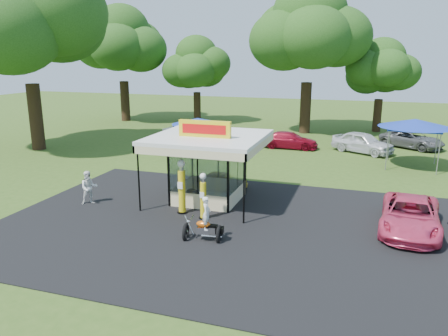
{
  "coord_description": "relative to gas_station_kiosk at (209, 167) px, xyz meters",
  "views": [
    {
      "loc": [
        5.32,
        -14.91,
        7.21
      ],
      "look_at": [
        -0.86,
        4.0,
        2.05
      ],
      "focal_mm": 35.0,
      "sensor_mm": 36.0,
      "label": 1
    }
  ],
  "objects": [
    {
      "name": "spectator_west",
      "position": [
        -5.45,
        -2.36,
        -0.93
      ],
      "size": [
        1.05,
        1.03,
        1.7
      ],
      "primitive_type": "imported",
      "rotation": [
        0.0,
        0.0,
        0.74
      ],
      "color": "white",
      "rests_on": "ground"
    },
    {
      "name": "oak_far_c",
      "position": [
        1.8,
        21.74,
        6.74
      ],
      "size": [
        11.4,
        11.4,
        13.43
      ],
      "color": "black",
      "rests_on": "ground"
    },
    {
      "name": "bg_car_d",
      "position": [
        10.95,
        17.29,
        -1.1
      ],
      "size": [
        5.35,
        4.57,
        1.36
      ],
      "primitive_type": "imported",
      "rotation": [
        0.0,
        0.0,
        0.99
      ],
      "color": "#575759",
      "rests_on": "ground"
    },
    {
      "name": "tent_east",
      "position": [
        10.37,
        10.64,
        1.12
      ],
      "size": [
        4.59,
        4.59,
        3.21
      ],
      "rotation": [
        0.0,
        0.0,
        -0.08
      ],
      "color": "gray",
      "rests_on": "ground"
    },
    {
      "name": "oak_near",
      "position": [
        -17.09,
        7.66,
        7.66
      ],
      "size": [
        13.09,
        13.09,
        15.07
      ],
      "color": "black",
      "rests_on": "ground"
    },
    {
      "name": "motorcycle",
      "position": [
        1.57,
        -4.76,
        -1.03
      ],
      "size": [
        1.68,
        0.98,
        1.93
      ],
      "rotation": [
        0.0,
        0.0,
        0.15
      ],
      "color": "black",
      "rests_on": "ground"
    },
    {
      "name": "spare_tires",
      "position": [
        -0.63,
        -0.65,
        -1.41
      ],
      "size": [
        0.94,
        0.84,
        0.76
      ],
      "rotation": [
        0.0,
        0.0,
        0.53
      ],
      "color": "black",
      "rests_on": "ground"
    },
    {
      "name": "gas_pump_right",
      "position": [
        0.67,
        -2.55,
        -0.75
      ],
      "size": [
        0.4,
        0.4,
        2.16
      ],
      "color": "black",
      "rests_on": "ground"
    },
    {
      "name": "ground",
      "position": [
        2.0,
        -4.99,
        -1.78
      ],
      "size": [
        120.0,
        120.0,
        0.0
      ],
      "primitive_type": "plane",
      "color": "#345219",
      "rests_on": "ground"
    },
    {
      "name": "oak_far_a",
      "position": [
        -18.58,
        23.5,
        6.04
      ],
      "size": [
        10.37,
        10.37,
        12.29
      ],
      "color": "black",
      "rests_on": "ground"
    },
    {
      "name": "oak_far_b",
      "position": [
        -10.42,
        24.87,
        4.02
      ],
      "size": [
        7.63,
        7.63,
        9.1
      ],
      "color": "black",
      "rests_on": "ground"
    },
    {
      "name": "pink_sedan",
      "position": [
        9.41,
        -1.15,
        -1.08
      ],
      "size": [
        2.71,
        5.2,
        1.4
      ],
      "primitive_type": "imported",
      "rotation": [
        0.0,
        0.0,
        -0.08
      ],
      "color": "#E13D68",
      "rests_on": "ground"
    },
    {
      "name": "tent_west",
      "position": [
        -4.46,
        9.94,
        0.67
      ],
      "size": [
        3.88,
        3.88,
        2.71
      ],
      "rotation": [
        0.0,
        0.0,
        -0.12
      ],
      "color": "gray",
      "rests_on": "ground"
    },
    {
      "name": "bg_car_c",
      "position": [
        7.22,
        14.2,
        -0.99
      ],
      "size": [
        5.0,
        3.88,
        1.59
      ],
      "primitive_type": "imported",
      "rotation": [
        0.0,
        0.0,
        1.07
      ],
      "color": "silver",
      "rests_on": "ground"
    },
    {
      "name": "kiosk_car",
      "position": [
        -0.0,
        2.21,
        -1.3
      ],
      "size": [
        2.82,
        1.13,
        0.96
      ],
      "primitive_type": "imported",
      "rotation": [
        0.0,
        0.0,
        1.57
      ],
      "color": "yellow",
      "rests_on": "ground"
    },
    {
      "name": "asphalt_apron",
      "position": [
        2.0,
        -2.99,
        -1.76
      ],
      "size": [
        20.0,
        14.0,
        0.04
      ],
      "primitive_type": "cube",
      "color": "black",
      "rests_on": "ground"
    },
    {
      "name": "oak_far_d",
      "position": [
        8.34,
        24.62,
        3.73
      ],
      "size": [
        7.26,
        7.26,
        8.65
      ],
      "color": "black",
      "rests_on": "ground"
    },
    {
      "name": "bg_car_a",
      "position": [
        -6.47,
        13.59,
        -0.97
      ],
      "size": [
        5.14,
        2.59,
        1.62
      ],
      "primitive_type": "imported",
      "rotation": [
        0.0,
        0.0,
        1.38
      ],
      "color": "silver",
      "rests_on": "ground"
    },
    {
      "name": "gas_pump_left",
      "position": [
        -0.53,
        -2.18,
        -0.54
      ],
      "size": [
        0.48,
        0.48,
        2.59
      ],
      "color": "black",
      "rests_on": "ground"
    },
    {
      "name": "bg_car_b",
      "position": [
        1.68,
        14.16,
        -1.14
      ],
      "size": [
        4.46,
        1.83,
        1.29
      ],
      "primitive_type": "imported",
      "rotation": [
        0.0,
        0.0,
        1.58
      ],
      "color": "maroon",
      "rests_on": "ground"
    },
    {
      "name": "gas_station_kiosk",
      "position": [
        0.0,
        0.0,
        0.0
      ],
      "size": [
        5.4,
        5.4,
        4.18
      ],
      "color": "white",
      "rests_on": "ground"
    }
  ]
}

